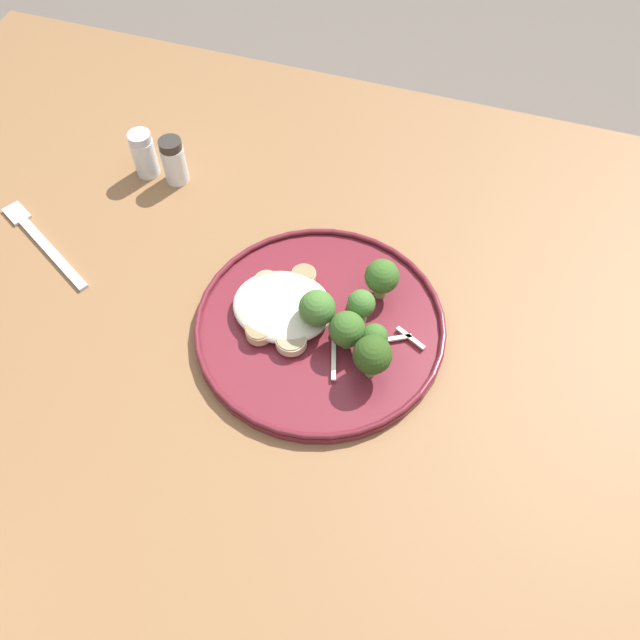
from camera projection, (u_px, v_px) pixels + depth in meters
ground at (310, 544)px, 1.38m from camera, size 6.00×6.00×0.00m
wooden_dining_table at (304, 387)px, 0.84m from camera, size 1.40×1.00×0.74m
dinner_plate at (320, 326)px, 0.78m from camera, size 0.29×0.29×0.02m
noodle_bed at (283, 306)px, 0.78m from camera, size 0.12×0.10×0.02m
seared_scallop_large_seared at (291, 341)px, 0.76m from camera, size 0.04×0.04×0.01m
seared_scallop_right_edge at (304, 276)px, 0.81m from camera, size 0.03×0.03×0.01m
seared_scallop_front_small at (294, 313)px, 0.78m from camera, size 0.03×0.03×0.02m
seared_scallop_center_golden at (261, 311)px, 0.78m from camera, size 0.03×0.03×0.01m
seared_scallop_half_hidden at (277, 323)px, 0.77m from camera, size 0.03×0.03×0.01m
seared_scallop_on_noodles at (260, 330)px, 0.77m from camera, size 0.03×0.03×0.01m
seared_scallop_left_edge at (267, 283)px, 0.80m from camera, size 0.03×0.03×0.02m
broccoli_floret_rear_charred at (372, 355)px, 0.72m from camera, size 0.04×0.04×0.06m
broccoli_floret_small_sprig at (382, 277)px, 0.78m from camera, size 0.04×0.04×0.05m
broccoli_floret_split_head at (317, 309)px, 0.75m from camera, size 0.04×0.04×0.06m
broccoli_floret_right_tilted at (361, 305)px, 0.76m from camera, size 0.03×0.03×0.05m
broccoli_floret_left_leaning at (374, 338)px, 0.74m from camera, size 0.03×0.03×0.04m
broccoli_floret_center_pile at (347, 330)px, 0.74m from camera, size 0.04×0.04×0.05m
onion_sliver_short_strip at (354, 336)px, 0.77m from camera, size 0.05×0.01×0.00m
onion_sliver_pale_crescent at (389, 339)px, 0.77m from camera, size 0.05×0.03×0.00m
onion_sliver_curled_piece at (334, 359)px, 0.75m from camera, size 0.02×0.05×0.00m
onion_sliver_long_sliver at (411, 338)px, 0.77m from camera, size 0.04×0.02×0.00m
dinner_fork at (42, 242)px, 0.86m from camera, size 0.17×0.11×0.00m
salt_shaker at (144, 154)px, 0.91m from camera, size 0.03×0.03×0.07m
pepper_shaker at (174, 161)px, 0.90m from camera, size 0.03×0.03×0.07m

